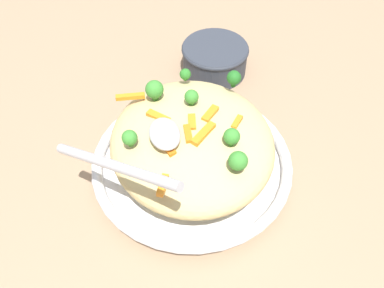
# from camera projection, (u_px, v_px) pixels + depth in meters

# --- Properties ---
(ground_plane) EXTENTS (2.40, 2.40, 0.00)m
(ground_plane) POSITION_uv_depth(u_px,v_px,m) (192.00, 172.00, 0.62)
(ground_plane) COLOR #9E7F60
(serving_bowl) EXTENTS (0.30, 0.30, 0.04)m
(serving_bowl) POSITION_uv_depth(u_px,v_px,m) (192.00, 164.00, 0.61)
(serving_bowl) COLOR silver
(serving_bowl) RESTS_ON ground_plane
(pasta_mound) EXTENTS (0.25, 0.23, 0.08)m
(pasta_mound) POSITION_uv_depth(u_px,v_px,m) (192.00, 142.00, 0.57)
(pasta_mound) COLOR #D1BA7A
(pasta_mound) RESTS_ON serving_bowl
(carrot_piece_0) EXTENTS (0.03, 0.03, 0.01)m
(carrot_piece_0) POSITION_uv_depth(u_px,v_px,m) (158.00, 117.00, 0.55)
(carrot_piece_0) COLOR orange
(carrot_piece_0) RESTS_ON pasta_mound
(carrot_piece_1) EXTENTS (0.03, 0.04, 0.01)m
(carrot_piece_1) POSITION_uv_depth(u_px,v_px,m) (203.00, 134.00, 0.52)
(carrot_piece_1) COLOR orange
(carrot_piece_1) RESTS_ON pasta_mound
(carrot_piece_2) EXTENTS (0.03, 0.02, 0.01)m
(carrot_piece_2) POSITION_uv_depth(u_px,v_px,m) (191.00, 120.00, 0.54)
(carrot_piece_2) COLOR orange
(carrot_piece_2) RESTS_ON pasta_mound
(carrot_piece_3) EXTENTS (0.01, 0.04, 0.01)m
(carrot_piece_3) POSITION_uv_depth(u_px,v_px,m) (130.00, 97.00, 0.58)
(carrot_piece_3) COLOR orange
(carrot_piece_3) RESTS_ON pasta_mound
(carrot_piece_4) EXTENTS (0.04, 0.02, 0.01)m
(carrot_piece_4) POSITION_uv_depth(u_px,v_px,m) (165.00, 144.00, 0.52)
(carrot_piece_4) COLOR orange
(carrot_piece_4) RESTS_ON pasta_mound
(carrot_piece_5) EXTENTS (0.03, 0.02, 0.01)m
(carrot_piece_5) POSITION_uv_depth(u_px,v_px,m) (163.00, 185.00, 0.48)
(carrot_piece_5) COLOR orange
(carrot_piece_5) RESTS_ON pasta_mound
(carrot_piece_6) EXTENTS (0.03, 0.03, 0.01)m
(carrot_piece_6) POSITION_uv_depth(u_px,v_px,m) (210.00, 114.00, 0.55)
(carrot_piece_6) COLOR orange
(carrot_piece_6) RESTS_ON pasta_mound
(carrot_piece_7) EXTENTS (0.03, 0.01, 0.01)m
(carrot_piece_7) POSITION_uv_depth(u_px,v_px,m) (188.00, 134.00, 0.52)
(carrot_piece_7) COLOR orange
(carrot_piece_7) RESTS_ON pasta_mound
(carrot_piece_8) EXTENTS (0.02, 0.02, 0.01)m
(carrot_piece_8) POSITION_uv_depth(u_px,v_px,m) (237.00, 122.00, 0.55)
(carrot_piece_8) COLOR orange
(carrot_piece_8) RESTS_ON pasta_mound
(broccoli_floret_0) EXTENTS (0.02, 0.02, 0.02)m
(broccoli_floret_0) POSITION_uv_depth(u_px,v_px,m) (185.00, 74.00, 0.60)
(broccoli_floret_0) COLOR #296820
(broccoli_floret_0) RESTS_ON pasta_mound
(broccoli_floret_1) EXTENTS (0.03, 0.03, 0.03)m
(broccoli_floret_1) POSITION_uv_depth(u_px,v_px,m) (154.00, 90.00, 0.57)
(broccoli_floret_1) COLOR #377928
(broccoli_floret_1) RESTS_ON pasta_mound
(broccoli_floret_2) EXTENTS (0.02, 0.02, 0.03)m
(broccoli_floret_2) POSITION_uv_depth(u_px,v_px,m) (192.00, 97.00, 0.55)
(broccoli_floret_2) COLOR #377928
(broccoli_floret_2) RESTS_ON pasta_mound
(broccoli_floret_3) EXTENTS (0.02, 0.02, 0.03)m
(broccoli_floret_3) POSITION_uv_depth(u_px,v_px,m) (232.00, 137.00, 0.51)
(broccoli_floret_3) COLOR #377928
(broccoli_floret_3) RESTS_ON pasta_mound
(broccoli_floret_4) EXTENTS (0.02, 0.02, 0.02)m
(broccoli_floret_4) POSITION_uv_depth(u_px,v_px,m) (130.00, 138.00, 0.51)
(broccoli_floret_4) COLOR #377928
(broccoli_floret_4) RESTS_ON pasta_mound
(broccoli_floret_5) EXTENTS (0.02, 0.02, 0.03)m
(broccoli_floret_5) POSITION_uv_depth(u_px,v_px,m) (238.00, 161.00, 0.49)
(broccoli_floret_5) COLOR #377928
(broccoli_floret_5) RESTS_ON pasta_mound
(broccoli_floret_6) EXTENTS (0.02, 0.02, 0.03)m
(broccoli_floret_6) POSITION_uv_depth(u_px,v_px,m) (234.00, 78.00, 0.59)
(broccoli_floret_6) COLOR #205B1C
(broccoli_floret_6) RESTS_ON pasta_mound
(serving_spoon) EXTENTS (0.16, 0.16, 0.08)m
(serving_spoon) POSITION_uv_depth(u_px,v_px,m) (145.00, 145.00, 0.48)
(serving_spoon) COLOR #B7B7BC
(serving_spoon) RESTS_ON pasta_mound
(companion_bowl) EXTENTS (0.12, 0.12, 0.06)m
(companion_bowl) POSITION_uv_depth(u_px,v_px,m) (215.00, 58.00, 0.75)
(companion_bowl) COLOR #333842
(companion_bowl) RESTS_ON ground_plane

